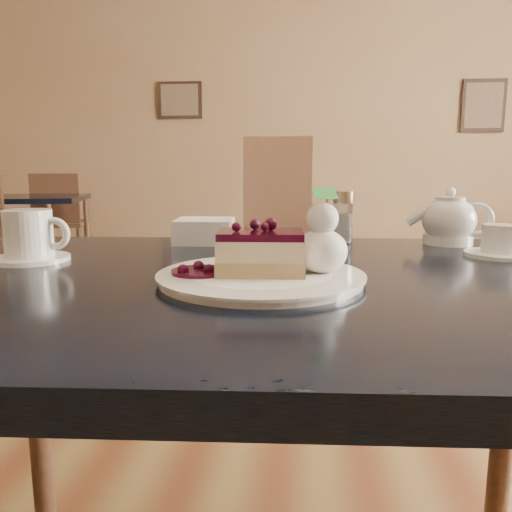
# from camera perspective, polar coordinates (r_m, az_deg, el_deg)

# --- Properties ---
(main_table) EXTENTS (1.29, 0.90, 0.78)m
(main_table) POSITION_cam_1_polar(r_m,az_deg,el_deg) (0.80, 0.67, -7.82)
(main_table) COLOR black
(main_table) RESTS_ON ground
(dessert_plate) EXTENTS (0.29, 0.29, 0.01)m
(dessert_plate) POSITION_cam_1_polar(r_m,az_deg,el_deg) (0.72, 0.56, -2.48)
(dessert_plate) COLOR white
(dessert_plate) RESTS_ON main_table
(cheesecake_slice) EXTENTS (0.13, 0.09, 0.06)m
(cheesecake_slice) POSITION_cam_1_polar(r_m,az_deg,el_deg) (0.72, 0.56, 0.38)
(cheesecake_slice) COLOR tan
(cheesecake_slice) RESTS_ON dessert_plate
(whipped_cream) EXTENTS (0.08, 0.08, 0.07)m
(whipped_cream) POSITION_cam_1_polar(r_m,az_deg,el_deg) (0.73, 7.52, 0.58)
(whipped_cream) COLOR white
(whipped_cream) RESTS_ON dessert_plate
(berry_sauce) EXTENTS (0.08, 0.08, 0.01)m
(berry_sauce) POSITION_cam_1_polar(r_m,az_deg,el_deg) (0.72, -6.43, -1.79)
(berry_sauce) COLOR black
(berry_sauce) RESTS_ON dessert_plate
(coffee_set) EXTENTS (0.14, 0.13, 0.09)m
(coffee_set) POSITION_cam_1_polar(r_m,az_deg,el_deg) (0.97, -24.38, 1.87)
(coffee_set) COLOR white
(coffee_set) RESTS_ON main_table
(tea_set) EXTENTS (0.22, 0.27, 0.11)m
(tea_set) POSITION_cam_1_polar(r_m,az_deg,el_deg) (1.13, 22.07, 3.28)
(tea_set) COLOR white
(tea_set) RESTS_ON main_table
(menu_card) EXTENTS (0.15, 0.04, 0.23)m
(menu_card) POSITION_cam_1_polar(r_m,az_deg,el_deg) (1.08, 2.47, 7.40)
(menu_card) COLOR beige
(menu_card) RESTS_ON main_table
(sugar_shaker) EXTENTS (0.06, 0.06, 0.11)m
(sugar_shaker) POSITION_cam_1_polar(r_m,az_deg,el_deg) (1.11, 9.50, 4.48)
(sugar_shaker) COLOR white
(sugar_shaker) RESTS_ON main_table
(napkin_stack) EXTENTS (0.13, 0.13, 0.05)m
(napkin_stack) POSITION_cam_1_polar(r_m,az_deg,el_deg) (1.11, -5.91, 2.89)
(napkin_stack) COLOR white
(napkin_stack) RESTS_ON main_table
(bg_table_far_left) EXTENTS (1.13, 1.76, 1.17)m
(bg_table_far_left) POSITION_cam_1_polar(r_m,az_deg,el_deg) (4.43, -24.93, -2.32)
(bg_table_far_left) COLOR black
(bg_table_far_left) RESTS_ON ground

